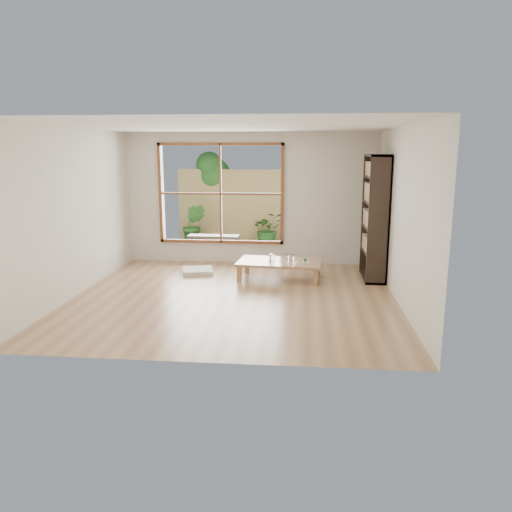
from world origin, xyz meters
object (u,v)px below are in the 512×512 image
(low_table, at_px, (280,263))
(bookshelf, at_px, (375,218))
(food_tray, at_px, (302,262))
(garden_bench, at_px, (214,238))

(low_table, height_order, bookshelf, bookshelf)
(bookshelf, distance_m, food_tray, 1.50)
(food_tray, bearing_deg, bookshelf, -1.28)
(bookshelf, relative_size, food_tray, 7.22)
(low_table, xyz_separation_m, food_tray, (0.39, -0.10, 0.06))
(bookshelf, bearing_deg, food_tray, -166.36)
(food_tray, bearing_deg, low_table, 150.13)
(food_tray, xyz_separation_m, garden_bench, (-1.99, 2.33, -0.02))
(low_table, xyz_separation_m, bookshelf, (1.65, 0.20, 0.81))
(bookshelf, bearing_deg, low_table, -173.05)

